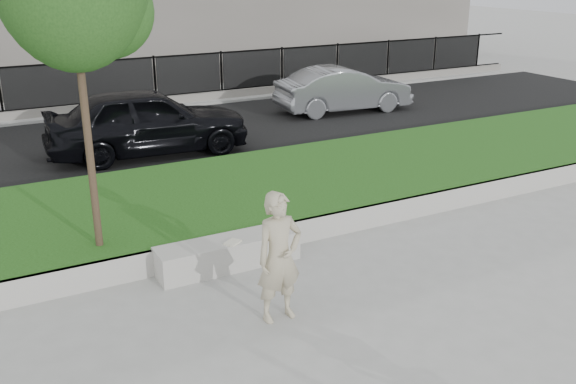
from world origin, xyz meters
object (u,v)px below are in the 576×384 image
car_dark (147,121)px  car_silver (344,89)px  man (279,257)px  stone_bench (228,253)px  book (233,242)px

car_dark → car_silver: 6.68m
man → stone_bench: bearing=87.7°
book → car_dark: (0.67, 6.46, 0.37)m
stone_bench → car_dark: car_dark is taller
stone_bench → car_dark: size_ratio=0.47×
stone_bench → book: size_ratio=9.26×
man → car_dark: 7.98m
book → car_silver: car_silver is taller
man → book: man is taller
man → book: bearing=87.3°
man → car_dark: bearing=82.7°
book → car_silver: bearing=17.2°
man → car_silver: size_ratio=0.42×
man → car_silver: (7.15, 9.60, -0.14)m
car_silver → book: bearing=143.7°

